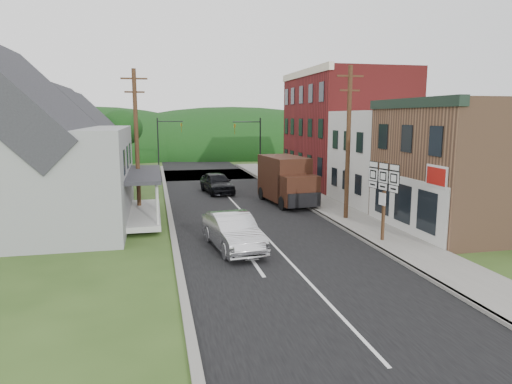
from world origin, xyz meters
TOP-DOWN VIEW (x-y plane):
  - ground at (0.00, 0.00)m, footprint 120.00×120.00m
  - road at (0.00, 10.00)m, footprint 9.00×90.00m
  - cross_road at (0.00, 27.00)m, footprint 60.00×9.00m
  - sidewalk_right at (5.90, 8.00)m, footprint 2.80×55.00m
  - curb_right at (4.55, 8.00)m, footprint 0.20×55.00m
  - curb_left at (-4.65, 8.00)m, footprint 0.30×55.00m
  - storefront_tan at (11.30, 0.00)m, footprint 8.00×8.00m
  - storefront_white at (11.30, 7.50)m, footprint 8.00×7.00m
  - storefront_red at (11.30, 17.00)m, footprint 8.00×12.00m
  - house_gray at (-12.00, 6.00)m, footprint 10.20×12.24m
  - house_blue at (-11.00, 17.00)m, footprint 7.14×8.16m
  - house_cream at (-11.50, 26.00)m, footprint 7.14×8.16m
  - utility_pole_right at (5.60, 3.50)m, footprint 1.60×0.26m
  - utility_pole_left at (-6.50, 8.00)m, footprint 1.60×0.26m
  - traffic_signal_right at (4.30, 23.50)m, footprint 2.87×0.20m
  - traffic_signal_left at (-4.30, 30.50)m, footprint 2.87×0.20m
  - tree_left_d at (-9.00, 32.00)m, footprint 4.80×4.80m
  - forested_ridge at (0.00, 55.00)m, footprint 90.00×30.00m
  - silver_sedan at (-2.03, -1.06)m, footprint 2.43×5.27m
  - dark_sedan at (-0.60, 14.81)m, footprint 2.58×5.10m
  - delivery_van at (3.58, 9.21)m, footprint 2.99×6.16m
  - route_sign_cluster at (5.25, -1.57)m, footprint 0.47×2.19m
  - warning_sign at (6.28, 5.30)m, footprint 0.14×0.74m

SIDE VIEW (x-z plane):
  - ground at x=0.00m, z-range 0.00..0.00m
  - road at x=0.00m, z-range -0.01..0.01m
  - cross_road at x=0.00m, z-range -0.01..0.01m
  - forested_ridge at x=0.00m, z-range -8.00..8.00m
  - curb_left at x=-4.65m, z-range 0.00..0.12m
  - sidewalk_right at x=5.90m, z-range 0.00..0.15m
  - curb_right at x=4.55m, z-range 0.00..0.15m
  - dark_sedan at x=-0.60m, z-range 0.00..1.66m
  - silver_sedan at x=-2.03m, z-range 0.00..1.68m
  - delivery_van at x=3.58m, z-range 0.02..3.35m
  - warning_sign at x=6.28m, z-range 0.52..3.22m
  - route_sign_cluster at x=5.25m, z-range 0.72..4.59m
  - storefront_white at x=11.30m, z-range 0.00..6.50m
  - storefront_tan at x=11.30m, z-range 0.00..7.00m
  - house_blue at x=-11.00m, z-range 0.05..7.33m
  - house_cream at x=-11.50m, z-range 0.05..7.33m
  - traffic_signal_right at x=4.30m, z-range 0.76..6.76m
  - traffic_signal_left at x=-4.30m, z-range 0.76..6.76m
  - house_gray at x=-12.00m, z-range 0.06..8.41m
  - utility_pole_right at x=5.60m, z-range 0.16..9.16m
  - utility_pole_left at x=-6.50m, z-range 0.16..9.16m
  - tree_left_d at x=-9.00m, z-range 1.41..8.35m
  - storefront_red at x=11.30m, z-range 0.00..10.00m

